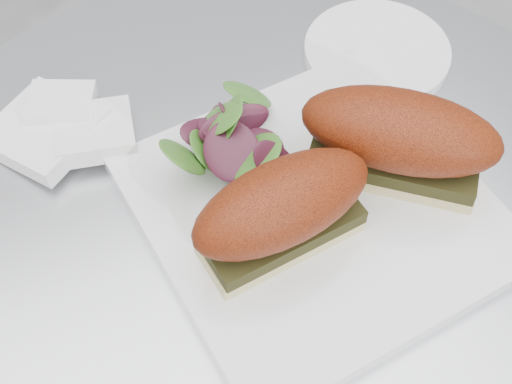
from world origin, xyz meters
TOP-DOWN VIEW (x-y plane):
  - table at (0.00, 0.00)m, footprint 0.70×0.70m
  - plate at (0.04, 0.01)m, footprint 0.29×0.29m
  - sandwich_left at (0.00, -0.01)m, footprint 0.15×0.08m
  - sandwich_right at (0.12, 0.01)m, footprint 0.17×0.16m
  - salad at (-0.00, 0.09)m, footprint 0.12×0.12m
  - napkin at (-0.12, 0.17)m, footprint 0.14×0.14m
  - saucer at (0.18, 0.15)m, footprint 0.14×0.14m

SIDE VIEW (x-z plane):
  - table at x=0.00m, z-range 0.12..0.85m
  - saucer at x=0.18m, z-range 0.73..0.74m
  - plate at x=0.04m, z-range 0.73..0.75m
  - napkin at x=-0.12m, z-range 0.73..0.75m
  - salad at x=0.00m, z-range 0.75..0.80m
  - sandwich_right at x=0.12m, z-range 0.75..0.83m
  - sandwich_left at x=0.00m, z-range 0.75..0.83m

